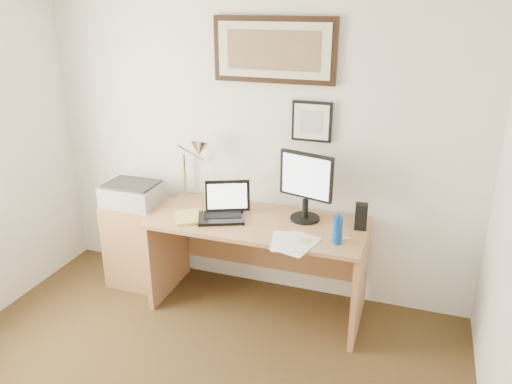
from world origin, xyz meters
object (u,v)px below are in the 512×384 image
at_px(printer, 132,193).
at_px(lcd_monitor, 306,183).
at_px(side_cabinet, 140,243).
at_px(water_bottle, 338,230).
at_px(laptop, 224,210).
at_px(desk, 262,244).
at_px(book, 176,218).

bearing_deg(printer, lcd_monitor, 3.84).
height_order(side_cabinet, water_bottle, water_bottle).
height_order(water_bottle, laptop, laptop).
bearing_deg(lcd_monitor, side_cabinet, -176.77).
distance_m(water_bottle, desk, 0.75).
relative_size(book, printer, 0.59).
bearing_deg(water_bottle, side_cabinet, 172.60).
bearing_deg(lcd_monitor, desk, -172.35).
bearing_deg(water_bottle, desk, 157.66).
height_order(book, printer, printer).
height_order(water_bottle, lcd_monitor, lcd_monitor).
bearing_deg(water_bottle, book, -179.65).
relative_size(book, desk, 0.16).
distance_m(side_cabinet, water_bottle, 1.77).
relative_size(side_cabinet, water_bottle, 3.87).
bearing_deg(printer, laptop, -3.64).
bearing_deg(lcd_monitor, laptop, -166.04).
bearing_deg(laptop, lcd_monitor, 13.96).
distance_m(desk, laptop, 0.41).
relative_size(desk, lcd_monitor, 3.08).
distance_m(lcd_monitor, printer, 1.43).
bearing_deg(lcd_monitor, book, -161.57).
xyz_separation_m(water_bottle, book, (-1.21, -0.01, -0.08)).
xyz_separation_m(book, desk, (0.59, 0.26, -0.25)).
distance_m(desk, printer, 1.14).
relative_size(water_bottle, book, 0.72).
distance_m(book, lcd_monitor, 1.01).
bearing_deg(book, side_cabinet, 154.51).
xyz_separation_m(side_cabinet, desk, (1.07, 0.04, 0.15)).
distance_m(side_cabinet, lcd_monitor, 1.55).
xyz_separation_m(book, laptop, (0.32, 0.16, 0.05)).
xyz_separation_m(side_cabinet, book, (0.48, -0.23, 0.39)).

